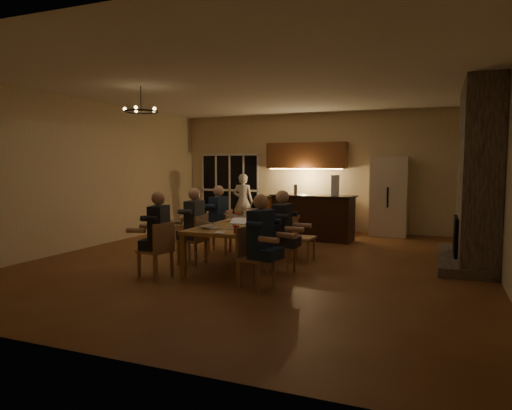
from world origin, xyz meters
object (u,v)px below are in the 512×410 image
object	(u,v)px
laptop_c	(237,215)
chair_right_far	(302,237)
chair_left_near	(155,250)
refrigerator	(389,196)
laptop_a	(212,222)
plate_far	(282,218)
chandelier	(141,112)
laptop_b	(238,222)
bar_island	(313,217)
redcup_far	(280,212)
person_left_far	(219,219)
can_silver	(234,223)
chair_left_mid	(192,239)
mug_mid	(262,216)
laptop_e	(258,210)
laptop_f	(279,211)
can_cola	(267,211)
plate_near	(255,226)
person_left_near	(159,234)
dining_table	(248,242)
chair_right_near	(257,258)
redcup_mid	(236,216)
laptop_d	(258,217)
chair_left_far	(219,232)
mug_front	(231,222)
plate_left	(207,227)
standing_person	(243,201)
chair_right_mid	(281,246)
bar_blender	(335,185)
redcup_near	(237,229)
person_right_near	(261,242)
mug_back	(246,214)
bar_bottle	(296,189)
can_right	(275,218)

from	to	relation	value
laptop_c	chair_right_far	bearing A→B (deg)	-141.45
chair_left_near	refrigerator	bearing A→B (deg)	165.42
refrigerator	laptop_a	bearing A→B (deg)	-113.43
chair_right_far	plate_far	xyz separation A→B (m)	(-0.47, 0.24, 0.31)
chandelier	laptop_b	xyz separation A→B (m)	(2.00, -0.21, -1.89)
bar_island	redcup_far	size ratio (longest dim) A/B	16.71
person_left_far	can_silver	world-z (taller)	person_left_far
bar_island	chair_left_mid	distance (m)	3.68
refrigerator	mug_mid	distance (m)	4.25
person_left_far	laptop_e	size ratio (longest dim) A/B	4.31
chair_right_far	laptop_f	world-z (taller)	laptop_f
refrigerator	can_cola	xyz separation A→B (m)	(-2.24, -2.83, -0.19)
plate_near	person_left_near	bearing A→B (deg)	-140.36
dining_table	chandelier	distance (m)	3.05
chair_right_near	redcup_mid	xyz separation A→B (m)	(-1.19, 1.92, 0.37)
chair_left_near	chair_right_far	size ratio (longest dim) A/B	1.00
laptop_b	refrigerator	bearing A→B (deg)	67.31
redcup_far	plate_near	distance (m)	1.97
chair_right_far	person_left_far	bearing A→B (deg)	90.57
laptop_d	can_silver	bearing A→B (deg)	-116.96
chair_left_far	mug_front	world-z (taller)	chair_left_far
chair_left_far	plate_left	xyz separation A→B (m)	(0.52, -1.51, 0.31)
laptop_d	standing_person	bearing A→B (deg)	114.33
chair_left_far	chair_right_far	size ratio (longest dim) A/B	1.00
laptop_f	plate_left	bearing A→B (deg)	-98.71
chair_right_mid	redcup_far	world-z (taller)	chair_right_mid
standing_person	bar_blender	size ratio (longest dim) A/B	3.27
mug_mid	redcup_near	size ratio (longest dim) A/B	0.83
chair_right_near	laptop_b	bearing A→B (deg)	58.02
chair_left_near	chandelier	distance (m)	2.62
person_right_near	redcup_near	size ratio (longest dim) A/B	11.50
laptop_c	mug_back	size ratio (longest dim) A/B	3.20
dining_table	can_cola	size ratio (longest dim) A/B	25.28
laptop_c	laptop_b	bearing A→B (deg)	128.28
laptop_c	laptop_a	bearing A→B (deg)	102.95
person_left_near	laptop_e	bearing A→B (deg)	155.65
chair_right_near	chair_left_near	bearing A→B (deg)	107.02
bar_bottle	redcup_mid	bearing A→B (deg)	-97.65
chair_left_near	redcup_mid	size ratio (longest dim) A/B	7.42
bar_bottle	laptop_e	bearing A→B (deg)	-97.23
mug_back	person_left_near	bearing A→B (deg)	-101.53
redcup_mid	can_right	bearing A→B (deg)	-5.39
can_right	plate_left	world-z (taller)	can_right
person_right_near	bar_blender	distance (m)	4.52
chair_right_near	mug_front	bearing A→B (deg)	56.20
can_cola	plate_left	bearing A→B (deg)	-94.29
mug_mid	redcup_mid	world-z (taller)	redcup_mid
can_cola	plate_left	world-z (taller)	can_cola
refrigerator	laptop_e	size ratio (longest dim) A/B	6.25
chair_left_mid	chair_right_mid	xyz separation A→B (m)	(1.73, -0.06, 0.00)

